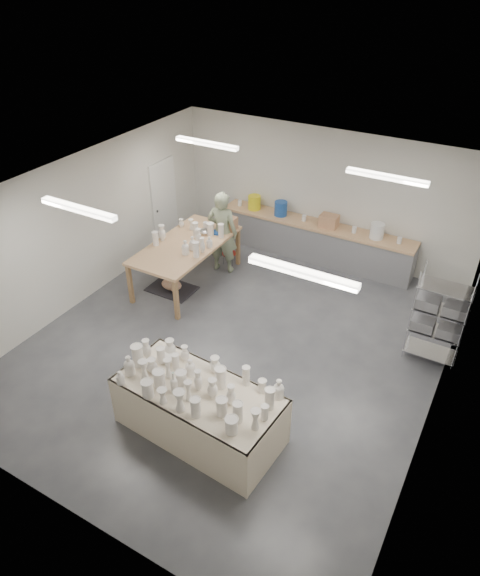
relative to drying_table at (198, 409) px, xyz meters
The scene contains 9 objects.
room 2.73m from the drying_table, 107.04° to the left, with size 8.00×8.02×3.00m.
back_counter 5.75m from the drying_table, 95.53° to the left, with size 4.60×0.60×1.24m.
wire_shelf 4.37m from the drying_table, 52.34° to the left, with size 0.88×0.48×1.80m.
drying_table is the anchor object (origin of this frame).
work_table 4.29m from the drying_table, 125.26° to the left, with size 1.29×2.57×1.33m.
rug 4.01m from the drying_table, 132.00° to the left, with size 1.00×0.70×0.02m, color black.
cat 3.98m from the drying_table, 131.90° to the left, with size 0.51×0.39×0.20m.
potter 4.75m from the drying_table, 116.83° to the left, with size 0.69×0.45×1.89m, color gray.
red_stool 4.98m from the drying_table, 115.43° to the left, with size 0.42×0.42×0.30m.
Camera 1 is at (3.71, -6.36, 6.15)m, focal length 32.00 mm.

